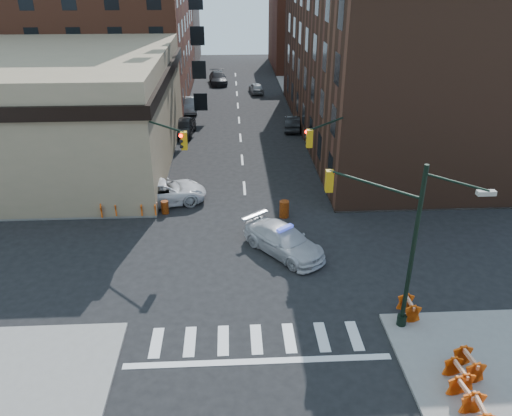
{
  "coord_description": "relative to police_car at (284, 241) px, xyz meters",
  "views": [
    {
      "loc": [
        -0.95,
        -24.36,
        15.38
      ],
      "look_at": [
        0.46,
        2.16,
        2.2
      ],
      "focal_mm": 35.0,
      "sensor_mm": 36.0,
      "label": 1
    }
  ],
  "objects": [
    {
      "name": "barricade_se_e",
      "position": [
        5.83,
        -12.56,
        -0.16
      ],
      "size": [
        0.71,
        1.34,
        0.98
      ],
      "primitive_type": null,
      "rotation": [
        0.0,
        0.0,
        1.53
      ],
      "color": "#D55D0A",
      "rests_on": "sidewalk_se"
    },
    {
      "name": "parked_car_efar",
      "position": [
        0.51,
        39.54,
        -0.13
      ],
      "size": [
        1.96,
        4.07,
        1.34
      ],
      "primitive_type": "imported",
      "rotation": [
        0.0,
        0.0,
        3.24
      ],
      "color": "gray",
      "rests_on": "ground"
    },
    {
      "name": "parked_car_wfar",
      "position": [
        -7.38,
        31.12,
        -0.03
      ],
      "size": [
        1.65,
        4.69,
        1.55
      ],
      "primitive_type": "imported",
      "rotation": [
        0.0,
        0.0,
        -0.0
      ],
      "color": "gray",
      "rests_on": "ground"
    },
    {
      "name": "signal_pole_ne",
      "position": [
        3.84,
        4.71,
        3.54
      ],
      "size": [
        3.67,
        3.58,
        8.0
      ],
      "rotation": [
        0.0,
        0.0,
        -2.36
      ],
      "color": "black",
      "rests_on": "sidewalk_ne"
    },
    {
      "name": "barricade_se_b",
      "position": [
        6.51,
        -10.14,
        -0.16
      ],
      "size": [
        0.79,
        1.37,
        0.98
      ],
      "primitive_type": null,
      "rotation": [
        0.0,
        0.0,
        1.68
      ],
      "color": "#EA440B",
      "rests_on": "sidewalk_se"
    },
    {
      "name": "barricade_se_a",
      "position": [
        5.31,
        -6.34,
        -0.2
      ],
      "size": [
        0.64,
        1.23,
        0.91
      ],
      "primitive_type": null,
      "rotation": [
        0.0,
        0.0,
        1.6
      ],
      "color": "red",
      "rests_on": "sidewalk_se"
    },
    {
      "name": "pedestrian_a",
      "position": [
        -10.36,
        6.27,
        0.16
      ],
      "size": [
        0.71,
        0.62,
        1.62
      ],
      "primitive_type": "imported",
      "rotation": [
        0.0,
        0.0,
        -0.49
      ],
      "color": "black",
      "rests_on": "sidewalk_nw"
    },
    {
      "name": "filler_ne",
      "position": [
        12.01,
        57.36,
        5.2
      ],
      "size": [
        16.0,
        16.0,
        12.0
      ],
      "primitive_type": "cube",
      "color": "brown",
      "rests_on": "ground"
    },
    {
      "name": "signal_pole_nw",
      "position": [
        -7.85,
        4.7,
        3.54
      ],
      "size": [
        3.58,
        3.67,
        8.0
      ],
      "rotation": [
        0.0,
        0.0,
        -0.79
      ],
      "color": "black",
      "rests_on": "sidewalk_nw"
    },
    {
      "name": "signal_pole_se",
      "position": [
        4.04,
        -6.16,
        3.81
      ],
      "size": [
        5.4,
        5.27,
        8.0
      ],
      "rotation": [
        0.0,
        0.0,
        2.36
      ],
      "color": "black",
      "rests_on": "sidewalk_se"
    },
    {
      "name": "ground",
      "position": [
        -1.99,
        -0.64,
        -0.8
      ],
      "size": [
        140.0,
        140.0,
        0.0
      ],
      "primitive_type": "plane",
      "color": "black",
      "rests_on": "ground"
    },
    {
      "name": "parked_car_wnear",
      "position": [
        -7.49,
        22.65,
        -0.0
      ],
      "size": [
        2.37,
        4.87,
        1.6
      ],
      "primitive_type": "imported",
      "rotation": [
        0.0,
        0.0,
        -0.1
      ],
      "color": "black",
      "rests_on": "ground"
    },
    {
      "name": "barricade_nw_a",
      "position": [
        -8.49,
        5.06,
        -0.21
      ],
      "size": [
        1.21,
        0.64,
        0.89
      ],
      "primitive_type": null,
      "rotation": [
        0.0,
        0.0,
        0.03
      ],
      "color": "red",
      "rests_on": "sidewalk_nw"
    },
    {
      "name": "pedestrian_b",
      "position": [
        -14.76,
        6.35,
        0.21
      ],
      "size": [
        1.05,
        0.97,
        1.73
      ],
      "primitive_type": "imported",
      "rotation": [
        0.0,
        0.0,
        0.48
      ],
      "color": "black",
      "rests_on": "sidewalk_nw"
    },
    {
      "name": "tree_ne_near",
      "position": [
        5.51,
        25.36,
        2.69
      ],
      "size": [
        3.0,
        3.0,
        4.85
      ],
      "color": "black",
      "rests_on": "sidewalk_ne"
    },
    {
      "name": "barrel_road",
      "position": [
        0.5,
        4.54,
        -0.23
      ],
      "size": [
        0.85,
        0.85,
        1.14
      ],
      "primitive_type": "cylinder",
      "rotation": [
        0.0,
        0.0,
        0.42
      ],
      "color": "#E6420A",
      "rests_on": "ground"
    },
    {
      "name": "parked_car_enear",
      "position": [
        3.31,
        23.74,
        -0.09
      ],
      "size": [
        1.96,
        4.48,
        1.43
      ],
      "primitive_type": "imported",
      "rotation": [
        0.0,
        0.0,
        3.04
      ],
      "color": "black",
      "rests_on": "ground"
    },
    {
      "name": "pedestrian_c",
      "position": [
        -14.99,
        6.04,
        0.2
      ],
      "size": [
        1.05,
        0.94,
        1.71
      ],
      "primitive_type": "imported",
      "rotation": [
        0.0,
        0.0,
        0.64
      ],
      "color": "#212532",
      "rests_on": "sidewalk_nw"
    },
    {
      "name": "bank_building",
      "position": [
        -18.99,
        15.86,
        3.7
      ],
      "size": [
        22.0,
        22.0,
        9.0
      ],
      "primitive_type": "cube",
      "color": "#978263",
      "rests_on": "ground"
    },
    {
      "name": "barricade_se_c",
      "position": [
        5.65,
        -11.64,
        -0.2
      ],
      "size": [
        0.76,
        1.27,
        0.89
      ],
      "primitive_type": null,
      "rotation": [
        0.0,
        0.0,
        1.72
      ],
      "color": "red",
      "rests_on": "sidewalk_se"
    },
    {
      "name": "commercial_row_ne",
      "position": [
        11.01,
        21.86,
        6.2
      ],
      "size": [
        14.0,
        34.0,
        14.0
      ],
      "primitive_type": "cube",
      "color": "#492B1D",
      "rests_on": "ground"
    },
    {
      "name": "pickup",
      "position": [
        -7.79,
        7.16,
        0.04
      ],
      "size": [
        6.5,
        3.97,
        1.68
      ],
      "primitive_type": "imported",
      "rotation": [
        0.0,
        0.0,
        1.78
      ],
      "color": "silver",
      "rests_on": "ground"
    },
    {
      "name": "barricade_nw_b",
      "position": [
        -11.14,
        5.06,
        -0.19
      ],
      "size": [
        1.32,
        0.81,
        0.93
      ],
      "primitive_type": null,
      "rotation": [
        0.0,
        0.0,
        0.17
      ],
      "color": "#E8410A",
      "rests_on": "sidewalk_nw"
    },
    {
      "name": "filler_nw",
      "position": [
        -17.99,
        61.36,
        7.2
      ],
      "size": [
        20.0,
        18.0,
        16.0
      ],
      "primitive_type": "cube",
      "color": "brown",
      "rests_on": "ground"
    },
    {
      "name": "barrel_bank",
      "position": [
        -7.49,
        5.5,
        -0.35
      ],
      "size": [
        0.64,
        0.64,
        0.9
      ],
      "primitive_type": "cylinder",
      "rotation": [
        0.0,
        0.0,
        0.35
      ],
      "color": "red",
      "rests_on": "ground"
    },
    {
      "name": "police_car",
      "position": [
        0.0,
        0.0,
        0.0
      ],
      "size": [
        5.16,
        5.75,
        1.6
      ],
      "primitive_type": "imported",
      "rotation": [
        0.0,
        0.0,
        0.66
      ],
      "color": "silver",
      "rests_on": "ground"
    },
    {
      "name": "barricade_se_d",
      "position": [
        5.89,
        -10.64,
        -0.2
      ],
      "size": [
        0.74,
        1.27,
        0.91
      ],
      "primitive_type": null,
      "rotation": [
        0.0,
        0.0,
        1.68
      ],
      "color": "#C36209",
      "rests_on": "sidewalk_se"
    },
    {
      "name": "sidewalk_ne",
      "position": [
        21.01,
        32.11,
        -0.73
      ],
      "size": [
        34.0,
        54.5,
        0.15
      ],
      "primitive_type": "cube",
      "color": "gray",
      "rests_on": "ground"
    },
    {
      "name": "tree_ne_far",
      "position": [
        5.51,
        33.36,
        2.69
      ],
      "size": [
        3.0,
        3.0,
        4.85
      ],
      "color": "black",
      "rests_on": "sidewalk_ne"
    },
    {
      "name": "parked_car_wdeep",
      "position": [
        -4.49,
        45.33,
        -0.0
      ],
      "size": [
        2.8,
        5.72,
        1.6
      ],
      "primitive_type": "imported",
      "rotation": [
        0.0,
        0.0,
        0.1
      ],
      "color": "black",
      "rests_on": "ground"
    },
    {
      "name": "sidewalk_nw",
      "position": [
        -24.99,
        32.11,
        -0.73
      ],
      "size": [
        34.0,
        54.5,
        0.15
      ],
      "primitive_type": "cube",
      "color": "gray",
      "rests_on": "ground"
    }
  ]
}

